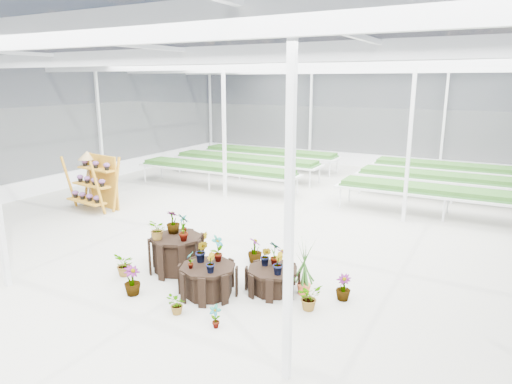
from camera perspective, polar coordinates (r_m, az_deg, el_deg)
The scene contains 10 objects.
ground_plane at distance 11.08m, azimuth -1.71°, elevation -6.95°, with size 24.00×24.00×0.00m, color gray.
greenhouse_shell at distance 10.50m, azimuth -1.79°, elevation 4.62°, with size 18.00×24.00×4.50m, color white, non-canonical shape.
steel_frame at distance 10.50m, azimuth -1.79°, elevation 4.62°, with size 18.00×24.00×4.50m, color silver, non-canonical shape.
nursery_benches at distance 17.33m, azimuth 10.28°, elevation 1.89°, with size 16.00×7.00×0.84m, color silver, non-canonical shape.
plinth_tall at distance 9.80m, azimuth -9.89°, elevation -7.60°, with size 1.12×1.12×0.76m, color black.
plinth_mid at distance 8.73m, azimuth -6.01°, elevation -10.90°, with size 1.08×1.08×0.57m, color black.
plinth_low at distance 8.84m, azimuth 2.08°, elevation -10.90°, with size 1.01×1.01×0.46m, color black.
shelf_rack at distance 14.93m, azimuth -19.78°, elevation 1.05°, with size 1.59×0.84×1.68m, color #B0791C, non-canonical shape.
bird_table at distance 15.59m, azimuth -20.13°, elevation 1.66°, with size 0.42×0.42×1.75m, color #A58854, non-canonical shape.
nursery_plants at distance 9.25m, azimuth -4.92°, elevation -7.98°, with size 4.73×3.07×1.36m.
Camera 1 is at (5.21, -8.96, 3.91)m, focal length 32.00 mm.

